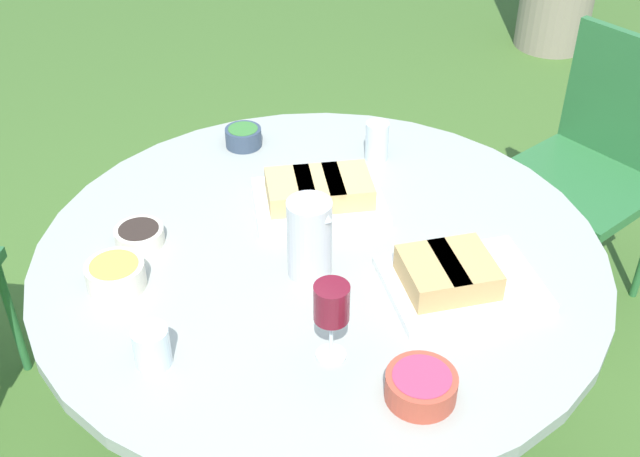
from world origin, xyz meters
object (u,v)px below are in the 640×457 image
(chair_near_left, at_px, (598,154))
(wine_glass, at_px, (332,306))
(dining_table, at_px, (320,281))
(water_pitcher, at_px, (310,238))

(chair_near_left, bearing_deg, wine_glass, -93.33)
(dining_table, distance_m, chair_near_left, 1.17)
(chair_near_left, xyz_separation_m, water_pitcher, (-0.27, -1.20, 0.29))
(water_pitcher, xyz_separation_m, wine_glass, (0.19, -0.19, 0.04))
(dining_table, distance_m, water_pitcher, 0.21)
(water_pitcher, relative_size, wine_glass, 1.04)
(wine_glass, bearing_deg, water_pitcher, 134.91)
(dining_table, xyz_separation_m, chair_near_left, (0.29, 1.13, -0.10))
(dining_table, relative_size, wine_glass, 7.35)
(chair_near_left, distance_m, wine_glass, 1.43)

